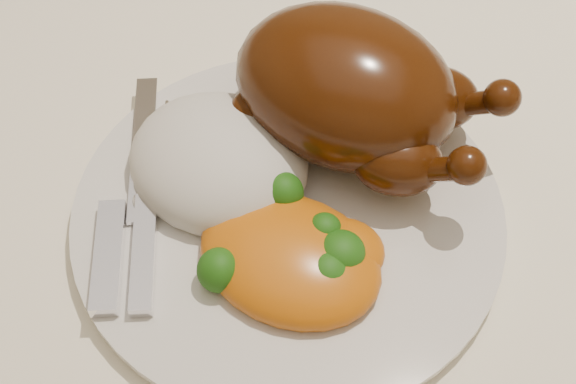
# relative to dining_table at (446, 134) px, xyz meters

# --- Properties ---
(dining_table) EXTENTS (1.60, 0.90, 0.76)m
(dining_table) POSITION_rel_dining_table_xyz_m (0.00, 0.00, 0.00)
(dining_table) COLOR brown
(dining_table) RESTS_ON floor
(tablecloth) EXTENTS (1.73, 1.03, 0.18)m
(tablecloth) POSITION_rel_dining_table_xyz_m (0.00, 0.00, 0.07)
(tablecloth) COLOR white
(tablecloth) RESTS_ON dining_table
(dinner_plate) EXTENTS (0.32, 0.32, 0.01)m
(dinner_plate) POSITION_rel_dining_table_xyz_m (-0.12, -0.18, 0.11)
(dinner_plate) COLOR silver
(dinner_plate) RESTS_ON tablecloth
(roast_chicken) EXTENTS (0.20, 0.16, 0.10)m
(roast_chicken) POSITION_rel_dining_table_xyz_m (-0.09, -0.11, 0.16)
(roast_chicken) COLOR #3F1C06
(roast_chicken) RESTS_ON dinner_plate
(rice_mound) EXTENTS (0.16, 0.15, 0.06)m
(rice_mound) POSITION_rel_dining_table_xyz_m (-0.17, -0.15, 0.13)
(rice_mound) COLOR silver
(rice_mound) RESTS_ON dinner_plate
(mac_and_cheese) EXTENTS (0.14, 0.13, 0.05)m
(mac_and_cheese) POSITION_rel_dining_table_xyz_m (-0.11, -0.22, 0.12)
(mac_and_cheese) COLOR #DA580D
(mac_and_cheese) RESTS_ON dinner_plate
(cutlery) EXTENTS (0.06, 0.19, 0.01)m
(cutlery) POSITION_rel_dining_table_xyz_m (-0.21, -0.20, 0.12)
(cutlery) COLOR silver
(cutlery) RESTS_ON dinner_plate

